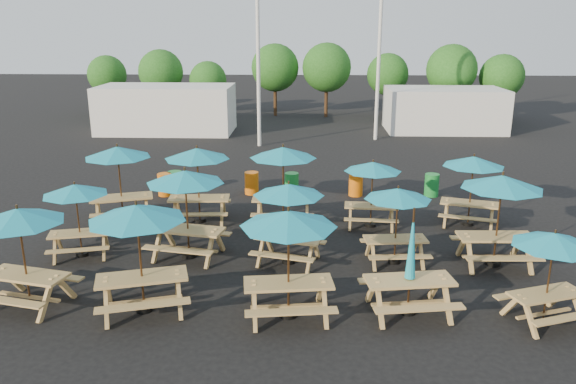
{
  "coord_description": "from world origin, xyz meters",
  "views": [
    {
      "loc": [
        0.62,
        -15.89,
        6.27
      ],
      "look_at": [
        0.0,
        1.5,
        1.1
      ],
      "focal_mm": 35.0,
      "sensor_mm": 36.0,
      "label": 1
    }
  ],
  "objects_px": {
    "waste_bin_1": "(175,182)",
    "picnic_unit_10": "(398,199)",
    "waste_bin_5": "(432,185)",
    "waste_bin_0": "(165,185)",
    "waste_bin_2": "(252,183)",
    "picnic_unit_0": "(19,222)",
    "picnic_unit_8": "(283,158)",
    "picnic_unit_3": "(137,220)",
    "picnic_unit_6": "(288,226)",
    "waste_bin_4": "(356,185)",
    "picnic_unit_9": "(410,271)",
    "picnic_unit_13": "(502,188)",
    "picnic_unit_14": "(473,166)",
    "picnic_unit_5": "(197,158)",
    "picnic_unit_1": "(75,194)",
    "picnic_unit_4": "(185,183)",
    "picnic_unit_12": "(554,245)",
    "picnic_unit_7": "(289,195)",
    "picnic_unit_11": "(373,171)",
    "picnic_unit_2": "(118,157)",
    "waste_bin_3": "(292,184)"
  },
  "relations": [
    {
      "from": "picnic_unit_13",
      "to": "waste_bin_3",
      "type": "relative_size",
      "value": 2.97
    },
    {
      "from": "picnic_unit_1",
      "to": "picnic_unit_3",
      "type": "height_order",
      "value": "picnic_unit_3"
    },
    {
      "from": "picnic_unit_0",
      "to": "picnic_unit_8",
      "type": "bearing_deg",
      "value": 60.27
    },
    {
      "from": "picnic_unit_13",
      "to": "waste_bin_1",
      "type": "bearing_deg",
      "value": 145.82
    },
    {
      "from": "picnic_unit_2",
      "to": "picnic_unit_5",
      "type": "height_order",
      "value": "picnic_unit_2"
    },
    {
      "from": "picnic_unit_6",
      "to": "picnic_unit_13",
      "type": "height_order",
      "value": "picnic_unit_13"
    },
    {
      "from": "picnic_unit_10",
      "to": "picnic_unit_13",
      "type": "distance_m",
      "value": 2.7
    },
    {
      "from": "picnic_unit_6",
      "to": "picnic_unit_10",
      "type": "relative_size",
      "value": 1.17
    },
    {
      "from": "waste_bin_1",
      "to": "waste_bin_3",
      "type": "relative_size",
      "value": 1.0
    },
    {
      "from": "picnic_unit_3",
      "to": "picnic_unit_6",
      "type": "xyz_separation_m",
      "value": [
        3.31,
        -0.14,
        -0.05
      ]
    },
    {
      "from": "picnic_unit_7",
      "to": "picnic_unit_8",
      "type": "distance_m",
      "value": 3.31
    },
    {
      "from": "picnic_unit_10",
      "to": "waste_bin_5",
      "type": "height_order",
      "value": "picnic_unit_10"
    },
    {
      "from": "picnic_unit_3",
      "to": "picnic_unit_13",
      "type": "height_order",
      "value": "picnic_unit_3"
    },
    {
      "from": "picnic_unit_6",
      "to": "picnic_unit_13",
      "type": "xyz_separation_m",
      "value": [
        5.49,
        3.01,
        0.03
      ]
    },
    {
      "from": "picnic_unit_11",
      "to": "waste_bin_0",
      "type": "distance_m",
      "value": 8.3
    },
    {
      "from": "picnic_unit_3",
      "to": "waste_bin_5",
      "type": "bearing_deg",
      "value": 31.61
    },
    {
      "from": "picnic_unit_5",
      "to": "picnic_unit_1",
      "type": "bearing_deg",
      "value": -137.11
    },
    {
      "from": "picnic_unit_3",
      "to": "picnic_unit_13",
      "type": "bearing_deg",
      "value": 1.84
    },
    {
      "from": "picnic_unit_13",
      "to": "waste_bin_4",
      "type": "distance_m",
      "value": 7.39
    },
    {
      "from": "picnic_unit_12",
      "to": "waste_bin_1",
      "type": "xyz_separation_m",
      "value": [
        -10.36,
        9.58,
        -1.38
      ]
    },
    {
      "from": "picnic_unit_5",
      "to": "waste_bin_0",
      "type": "distance_m",
      "value": 3.91
    },
    {
      "from": "picnic_unit_10",
      "to": "picnic_unit_11",
      "type": "height_order",
      "value": "picnic_unit_11"
    },
    {
      "from": "waste_bin_4",
      "to": "picnic_unit_6",
      "type": "bearing_deg",
      "value": -103.44
    },
    {
      "from": "picnic_unit_3",
      "to": "picnic_unit_11",
      "type": "relative_size",
      "value": 1.23
    },
    {
      "from": "picnic_unit_12",
      "to": "waste_bin_4",
      "type": "distance_m",
      "value": 10.15
    },
    {
      "from": "picnic_unit_7",
      "to": "picnic_unit_8",
      "type": "xyz_separation_m",
      "value": [
        -0.29,
        3.29,
        0.26
      ]
    },
    {
      "from": "picnic_unit_4",
      "to": "picnic_unit_10",
      "type": "xyz_separation_m",
      "value": [
        5.73,
        -0.19,
        -0.34
      ]
    },
    {
      "from": "picnic_unit_3",
      "to": "picnic_unit_9",
      "type": "bearing_deg",
      "value": -15.2
    },
    {
      "from": "picnic_unit_12",
      "to": "picnic_unit_7",
      "type": "bearing_deg",
      "value": 132.42
    },
    {
      "from": "picnic_unit_0",
      "to": "picnic_unit_4",
      "type": "height_order",
      "value": "picnic_unit_4"
    },
    {
      "from": "picnic_unit_5",
      "to": "picnic_unit_8",
      "type": "distance_m",
      "value": 2.78
    },
    {
      "from": "picnic_unit_4",
      "to": "picnic_unit_5",
      "type": "xyz_separation_m",
      "value": [
        -0.25,
        2.97,
        -0.02
      ]
    },
    {
      "from": "picnic_unit_6",
      "to": "waste_bin_2",
      "type": "height_order",
      "value": "picnic_unit_6"
    },
    {
      "from": "picnic_unit_4",
      "to": "waste_bin_2",
      "type": "distance_m",
      "value": 6.6
    },
    {
      "from": "picnic_unit_8",
      "to": "picnic_unit_10",
      "type": "bearing_deg",
      "value": -44.89
    },
    {
      "from": "waste_bin_1",
      "to": "waste_bin_5",
      "type": "height_order",
      "value": "same"
    },
    {
      "from": "picnic_unit_12",
      "to": "picnic_unit_13",
      "type": "xyz_separation_m",
      "value": [
        -0.13,
        3.07,
        0.38
      ]
    },
    {
      "from": "waste_bin_5",
      "to": "waste_bin_0",
      "type": "bearing_deg",
      "value": -178.33
    },
    {
      "from": "picnic_unit_6",
      "to": "picnic_unit_8",
      "type": "xyz_separation_m",
      "value": [
        -0.39,
        6.25,
        0.05
      ]
    },
    {
      "from": "picnic_unit_2",
      "to": "picnic_unit_13",
      "type": "distance_m",
      "value": 11.69
    },
    {
      "from": "picnic_unit_3",
      "to": "waste_bin_4",
      "type": "height_order",
      "value": "picnic_unit_3"
    },
    {
      "from": "waste_bin_2",
      "to": "waste_bin_5",
      "type": "height_order",
      "value": "same"
    },
    {
      "from": "picnic_unit_3",
      "to": "waste_bin_0",
      "type": "relative_size",
      "value": 3.11
    },
    {
      "from": "waste_bin_0",
      "to": "waste_bin_2",
      "type": "height_order",
      "value": "same"
    },
    {
      "from": "picnic_unit_8",
      "to": "picnic_unit_13",
      "type": "distance_m",
      "value": 6.71
    },
    {
      "from": "picnic_unit_6",
      "to": "picnic_unit_14",
      "type": "bearing_deg",
      "value": 40.53
    },
    {
      "from": "picnic_unit_12",
      "to": "picnic_unit_13",
      "type": "relative_size",
      "value": 0.89
    },
    {
      "from": "waste_bin_1",
      "to": "picnic_unit_10",
      "type": "bearing_deg",
      "value": -40.54
    },
    {
      "from": "picnic_unit_14",
      "to": "waste_bin_1",
      "type": "xyz_separation_m",
      "value": [
        -10.41,
        3.31,
        -1.56
      ]
    },
    {
      "from": "picnic_unit_10",
      "to": "waste_bin_5",
      "type": "relative_size",
      "value": 2.5
    }
  ]
}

